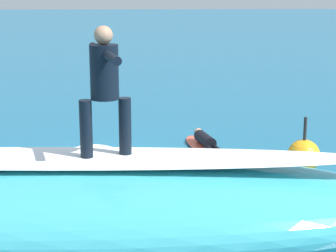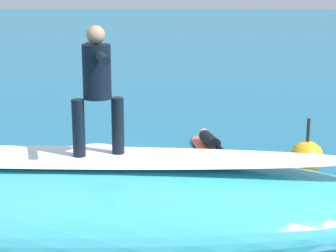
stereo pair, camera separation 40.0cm
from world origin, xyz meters
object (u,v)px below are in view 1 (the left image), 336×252
surfboard_paddling (205,148)px  surfer_riding (105,82)px  surfboard_riding (107,159)px  surfer_paddling (207,142)px  buoy_marker (304,156)px

surfboard_paddling → surfer_riding: bearing=146.5°
surfboard_riding → surfboard_paddling: size_ratio=0.97×
surfboard_riding → surfboard_paddling: bearing=-124.4°
surfboard_riding → surfer_paddling: bearing=-125.1°
surfer_paddling → surfboard_riding: bearing=145.8°
surfboard_paddling → surfer_paddling: (-0.03, 0.11, 0.17)m
surfboard_riding → surfboard_paddling: (-1.76, -5.06, -1.31)m
surfer_riding → surfer_paddling: 5.69m
surfer_riding → buoy_marker: (-3.54, -3.48, -2.06)m
surfer_paddling → buoy_marker: 2.28m
surfboard_paddling → buoy_marker: (-1.78, 1.58, 0.28)m
surfboard_paddling → surfer_paddling: surfer_paddling is taller
surfboard_paddling → surfer_paddling: bearing=180.0°
surfer_paddling → surfboard_paddling: bearing=0.0°
surfboard_riding → surfer_riding: bearing=74.8°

